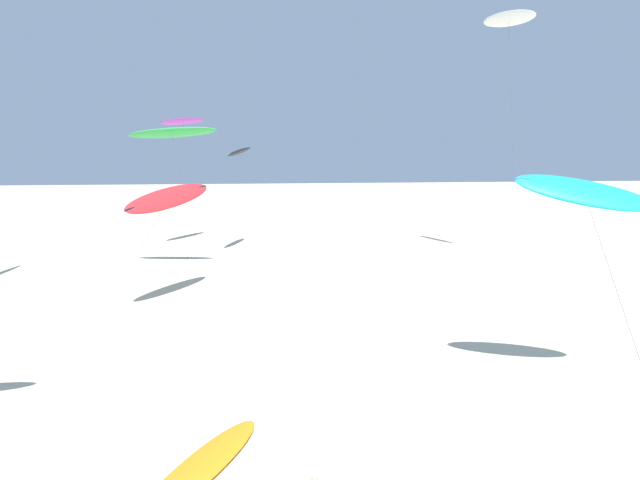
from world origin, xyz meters
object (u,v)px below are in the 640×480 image
at_px(flying_kite_0, 184,121).
at_px(flying_kite_2, 239,152).
at_px(flying_kite_6, 509,19).
at_px(flying_kite_8, 169,198).
at_px(flying_kite_7, 585,193).
at_px(flying_kite_3, 172,133).
at_px(grounded_kite_1, 202,466).

distance_m(flying_kite_0, flying_kite_2, 6.69).
xyz_separation_m(flying_kite_2, flying_kite_6, (21.62, -5.77, 10.45)).
distance_m(flying_kite_6, flying_kite_8, 30.34).
xyz_separation_m(flying_kite_0, flying_kite_7, (18.99, -33.72, -4.03)).
xyz_separation_m(flying_kite_2, flying_kite_3, (-4.58, -7.86, 1.45)).
relative_size(flying_kite_0, grounded_kite_1, 2.12).
relative_size(flying_kite_2, flying_kite_8, 1.28).
bearing_deg(flying_kite_8, flying_kite_0, 94.15).
bearing_deg(grounded_kite_1, flying_kite_0, 97.39).
relative_size(flying_kite_6, flying_kite_7, 2.03).
xyz_separation_m(flying_kite_7, flying_kite_8, (-17.58, 14.26, -1.31)).
xyz_separation_m(flying_kite_3, flying_kite_6, (26.20, 2.09, 9.00)).
bearing_deg(grounded_kite_1, flying_kite_6, 52.97).
xyz_separation_m(flying_kite_6, flying_kite_7, (-7.77, -24.67, -11.73)).
xyz_separation_m(flying_kite_0, flying_kite_6, (26.76, -9.05, 7.70)).
bearing_deg(flying_kite_0, flying_kite_6, -18.69).
bearing_deg(flying_kite_3, flying_kite_8, -84.17).
xyz_separation_m(flying_kite_0, flying_kite_3, (0.56, -11.14, -1.30)).
bearing_deg(flying_kite_6, grounded_kite_1, -127.03).
bearing_deg(grounded_kite_1, flying_kite_7, 16.89).
bearing_deg(flying_kite_6, flying_kite_8, -157.68).
relative_size(flying_kite_0, flying_kite_8, 1.64).
height_order(flying_kite_3, flying_kite_8, flying_kite_3).
bearing_deg(grounded_kite_1, flying_kite_2, 89.65).
relative_size(flying_kite_3, flying_kite_8, 1.48).
bearing_deg(flying_kite_7, flying_kite_6, 72.53).
xyz_separation_m(flying_kite_3, flying_kite_7, (18.43, -22.58, -2.73)).
bearing_deg(flying_kite_2, flying_kite_3, -120.20).
distance_m(flying_kite_3, flying_kite_7, 29.28).
distance_m(flying_kite_2, flying_kite_8, 16.80).
bearing_deg(flying_kite_0, grounded_kite_1, -82.61).
distance_m(flying_kite_0, flying_kite_3, 11.23).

